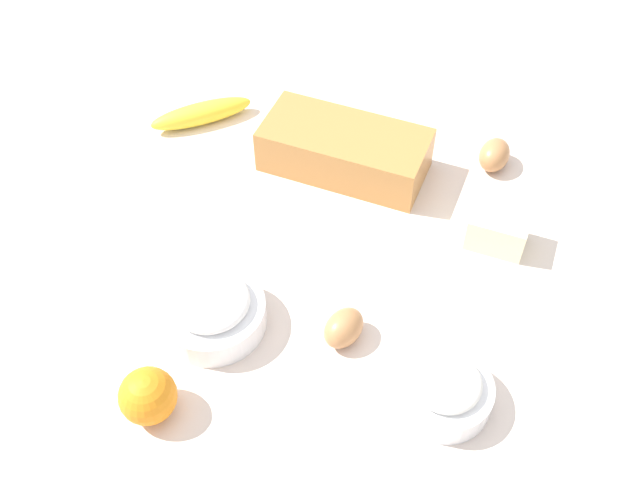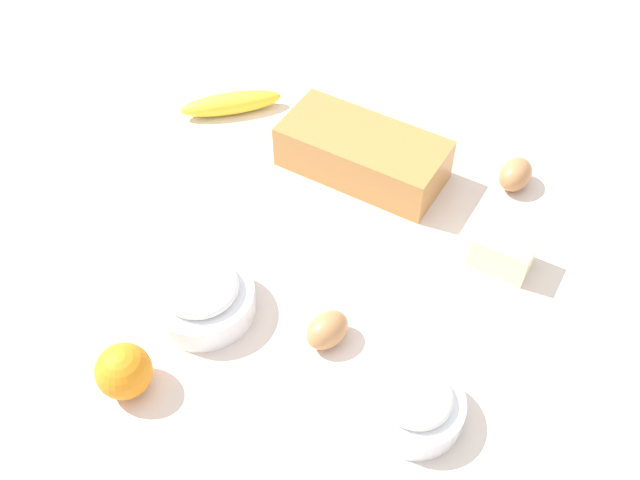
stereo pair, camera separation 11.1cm
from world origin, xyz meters
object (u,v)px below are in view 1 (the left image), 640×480
(flour_bowl, at_px, (445,389))
(egg_beside_bowl, at_px, (344,328))
(loaf_pan, at_px, (345,149))
(butter_block, at_px, (498,230))
(orange_fruit, at_px, (148,396))
(egg_near_butter, at_px, (494,155))
(sugar_bowl, at_px, (212,309))
(banana, at_px, (201,113))

(flour_bowl, height_order, egg_beside_bowl, flour_bowl)
(loaf_pan, height_order, butter_block, loaf_pan)
(flour_bowl, height_order, orange_fruit, orange_fruit)
(flour_bowl, distance_m, butter_block, 0.30)
(egg_near_butter, height_order, egg_beside_bowl, egg_near_butter)
(loaf_pan, bearing_deg, sugar_bowl, -98.84)
(loaf_pan, xyz_separation_m, flour_bowl, (0.19, -0.43, -0.01))
(butter_block, relative_size, egg_beside_bowl, 1.33)
(egg_beside_bowl, bearing_deg, flour_bowl, -28.63)
(sugar_bowl, distance_m, banana, 0.46)
(loaf_pan, bearing_deg, orange_fruit, -97.51)
(loaf_pan, bearing_deg, butter_block, -14.63)
(banana, distance_m, butter_block, 0.58)
(orange_fruit, xyz_separation_m, egg_beside_bowl, (0.23, 0.15, -0.01))
(loaf_pan, height_order, flour_bowl, loaf_pan)
(orange_fruit, xyz_separation_m, butter_block, (0.45, 0.37, -0.01))
(sugar_bowl, bearing_deg, orange_fruit, -107.05)
(loaf_pan, bearing_deg, banana, 176.75)
(flour_bowl, bearing_deg, banana, 132.55)
(orange_fruit, bearing_deg, flour_bowl, 11.17)
(flour_bowl, relative_size, egg_beside_bowl, 1.90)
(flour_bowl, height_order, butter_block, flour_bowl)
(orange_fruit, distance_m, egg_near_butter, 0.71)
(loaf_pan, distance_m, sugar_bowl, 0.38)
(sugar_bowl, height_order, banana, sugar_bowl)
(loaf_pan, height_order, egg_near_butter, loaf_pan)
(sugar_bowl, xyz_separation_m, egg_beside_bowl, (0.19, 0.00, -0.01))
(egg_beside_bowl, bearing_deg, egg_near_butter, 62.24)
(sugar_bowl, relative_size, banana, 0.81)
(egg_beside_bowl, bearing_deg, loaf_pan, 97.67)
(banana, xyz_separation_m, egg_near_butter, (0.53, -0.04, 0.01))
(orange_fruit, height_order, egg_beside_bowl, orange_fruit)
(egg_near_butter, distance_m, egg_beside_bowl, 0.45)
(loaf_pan, distance_m, egg_near_butter, 0.26)
(flour_bowl, relative_size, banana, 0.68)
(loaf_pan, relative_size, egg_near_butter, 4.24)
(sugar_bowl, height_order, egg_beside_bowl, sugar_bowl)
(flour_bowl, relative_size, orange_fruit, 1.69)
(egg_near_butter, relative_size, egg_beside_bowl, 1.05)
(butter_block, distance_m, egg_beside_bowl, 0.30)
(sugar_bowl, bearing_deg, flour_bowl, -12.58)
(sugar_bowl, relative_size, egg_near_butter, 2.15)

